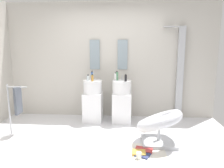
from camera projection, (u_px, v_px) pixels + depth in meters
The scene contains 20 objects.
ground_plane at pixel (100, 148), 3.39m from camera, with size 4.80×3.60×0.04m, color silver.
rear_partition at pixel (109, 61), 4.78m from camera, with size 4.80×0.10×2.60m, color beige.
pedestal_sink_left at pixel (93, 101), 4.52m from camera, with size 0.40×0.40×1.01m.
pedestal_sink_right at pixel (122, 101), 4.47m from camera, with size 0.40×0.40×1.01m.
vanity_mirror_left at pixel (95, 55), 4.71m from camera, with size 0.22×0.03×0.66m, color #8C9EA8.
vanity_mirror_right at pixel (123, 55), 4.67m from camera, with size 0.22×0.03×0.66m, color #8C9EA8.
shower_column at pixel (179, 71), 4.59m from camera, with size 0.49×0.24×2.05m.
lounge_chair at pixel (159, 124), 3.46m from camera, with size 1.08×1.08×0.65m.
towel_rack at pixel (17, 102), 3.78m from camera, with size 0.37×0.22×0.95m.
area_rug at pixel (130, 155), 3.14m from camera, with size 1.11×0.75×0.01m, color white.
magazine_ochre at pixel (139, 153), 3.15m from camera, with size 0.20×0.17×0.04m, color gold.
magazine_navy at pixel (142, 154), 3.12m from camera, with size 0.23×0.19×0.02m, color navy.
magazine_red at pixel (144, 150), 3.25m from camera, with size 0.26×0.17×0.03m, color #B73838.
coffee_mug at pixel (139, 155), 3.01m from camera, with size 0.07×0.07×0.10m, color white.
soap_bottle_blue at pixel (92, 76), 4.53m from camera, with size 0.05×0.05×0.18m.
soap_bottle_black at pixel (126, 78), 4.28m from camera, with size 0.05×0.05×0.15m.
soap_bottle_clear at pixel (88, 78), 4.33m from camera, with size 0.06×0.06×0.13m.
soap_bottle_white at pixel (115, 77), 4.41m from camera, with size 0.04×0.04×0.17m.
soap_bottle_amber at pixel (92, 78), 4.30m from camera, with size 0.05×0.05×0.14m.
soap_bottle_green at pixel (117, 76), 4.44m from camera, with size 0.05×0.05×0.20m.
Camera 1 is at (0.41, -3.13, 1.60)m, focal length 33.41 mm.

